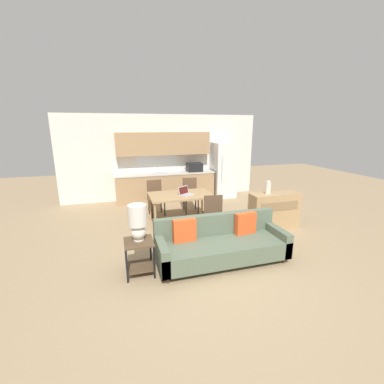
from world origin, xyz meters
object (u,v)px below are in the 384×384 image
(refrigerator, at_px, (223,170))
(couch, at_px, (220,244))
(credenza, at_px, (274,211))
(laptop, at_px, (185,193))
(dining_table, at_px, (181,197))
(vase, at_px, (268,188))
(table_lamp, at_px, (138,221))
(side_table, at_px, (139,252))
(dining_chair_far_left, at_px, (156,196))
(dining_chair_near_right, at_px, (212,213))
(dining_chair_far_right, at_px, (190,193))

(refrigerator, xyz_separation_m, couch, (-1.78, -4.03, -0.58))
(credenza, relative_size, laptop, 2.91)
(dining_table, relative_size, vase, 4.93)
(table_lamp, height_order, credenza, table_lamp)
(vase, xyz_separation_m, laptop, (-1.72, 0.84, -0.20))
(dining_table, xyz_separation_m, side_table, (-1.20, -2.01, -0.29))
(table_lamp, xyz_separation_m, credenza, (3.20, 1.04, -0.48))
(side_table, bearing_deg, laptop, 56.29)
(dining_chair_far_left, bearing_deg, refrigerator, 19.75)
(table_lamp, relative_size, laptop, 1.45)
(table_lamp, bearing_deg, dining_chair_near_right, 33.43)
(dining_table, relative_size, credenza, 1.27)
(vase, height_order, laptop, vase)
(couch, xyz_separation_m, credenza, (1.80, 1.05, 0.10))
(couch, bearing_deg, dining_chair_far_left, 104.19)
(dining_table, distance_m, laptop, 0.16)
(vase, bearing_deg, dining_chair_far_right, 127.43)
(side_table, distance_m, dining_chair_far_right, 3.31)
(side_table, xyz_separation_m, table_lamp, (0.01, 0.04, 0.52))
(credenza, relative_size, vase, 3.87)
(couch, distance_m, dining_chair_far_right, 2.84)
(dining_chair_far_left, bearing_deg, credenza, -41.39)
(side_table, relative_size, laptop, 1.41)
(vase, bearing_deg, dining_chair_far_left, 143.22)
(vase, xyz_separation_m, dining_chair_near_right, (-1.35, 0.03, -0.48))
(refrigerator, height_order, side_table, refrigerator)
(side_table, bearing_deg, dining_chair_near_right, 34.24)
(dining_table, relative_size, dining_chair_far_left, 1.62)
(dining_table, relative_size, table_lamp, 2.56)
(dining_chair_near_right, relative_size, dining_chair_far_right, 1.00)
(refrigerator, height_order, vase, refrigerator)
(credenza, relative_size, dining_chair_far_right, 1.27)
(side_table, bearing_deg, dining_chair_far_right, 59.36)
(table_lamp, relative_size, credenza, 0.50)
(table_lamp, relative_size, dining_chair_near_right, 0.63)
(dining_table, bearing_deg, laptop, -31.39)
(couch, bearing_deg, table_lamp, 179.42)
(couch, distance_m, dining_chair_far_left, 2.90)
(dining_chair_far_left, bearing_deg, side_table, -110.34)
(couch, relative_size, laptop, 5.61)
(refrigerator, height_order, dining_chair_far_left, refrigerator)
(vase, bearing_deg, side_table, -159.88)
(couch, height_order, side_table, couch)
(table_lamp, bearing_deg, side_table, -98.78)
(dining_table, bearing_deg, dining_chair_far_right, 59.68)
(dining_table, bearing_deg, credenza, -24.82)
(dining_chair_far_right, height_order, laptop, laptop)
(dining_table, xyz_separation_m, credenza, (2.02, -0.93, -0.25))
(dining_chair_near_right, bearing_deg, dining_chair_far_left, -54.53)
(side_table, relative_size, dining_chair_far_right, 0.62)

